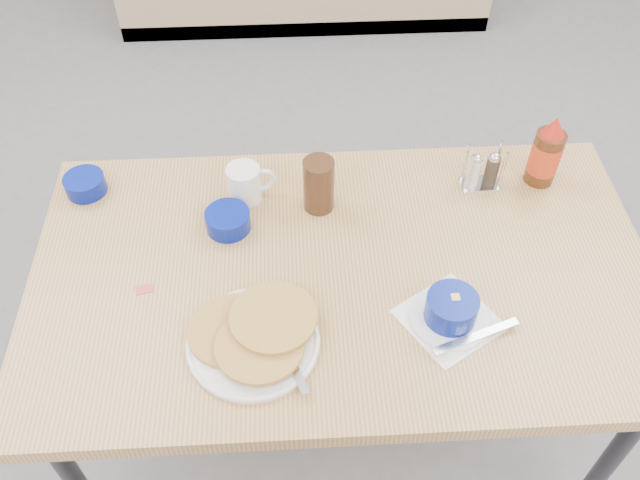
{
  "coord_description": "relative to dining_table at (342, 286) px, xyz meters",
  "views": [
    {
      "loc": [
        -0.1,
        -0.71,
        1.94
      ],
      "look_at": [
        -0.05,
        0.29,
        0.82
      ],
      "focal_mm": 38.0,
      "sensor_mm": 36.0,
      "label": 1
    }
  ],
  "objects": [
    {
      "name": "dining_table",
      "position": [
        0.0,
        0.0,
        0.0
      ],
      "size": [
        1.4,
        0.8,
        0.76
      ],
      "color": "tan",
      "rests_on": "ground"
    },
    {
      "name": "pancake_plate",
      "position": [
        -0.2,
        -0.18,
        0.08
      ],
      "size": [
        0.27,
        0.27,
        0.05
      ],
      "rotation": [
        0.0,
        0.0,
        0.02
      ],
      "color": "white",
      "rests_on": "dining_table"
    },
    {
      "name": "coffee_mug",
      "position": [
        -0.22,
        0.24,
        0.11
      ],
      "size": [
        0.12,
        0.08,
        0.09
      ],
      "rotation": [
        0.0,
        0.0,
        0.2
      ],
      "color": "white",
      "rests_on": "dining_table"
    },
    {
      "name": "grits_setting",
      "position": [
        0.21,
        -0.15,
        0.09
      ],
      "size": [
        0.26,
        0.25,
        0.08
      ],
      "rotation": [
        0.0,
        0.0,
        0.55
      ],
      "color": "white",
      "rests_on": "dining_table"
    },
    {
      "name": "creamer_bowl",
      "position": [
        -0.62,
        0.29,
        0.08
      ],
      "size": [
        0.1,
        0.1,
        0.04
      ],
      "rotation": [
        0.0,
        0.0,
        0.16
      ],
      "color": "navy",
      "rests_on": "dining_table"
    },
    {
      "name": "butter_bowl",
      "position": [
        -0.26,
        0.14,
        0.09
      ],
      "size": [
        0.11,
        0.11,
        0.05
      ],
      "rotation": [
        0.0,
        0.0,
        0.16
      ],
      "color": "navy",
      "rests_on": "dining_table"
    },
    {
      "name": "amber_tumbler",
      "position": [
        -0.04,
        0.2,
        0.13
      ],
      "size": [
        0.1,
        0.1,
        0.14
      ],
      "primitive_type": "cylinder",
      "rotation": [
        0.0,
        0.0,
        0.41
      ],
      "color": "#3A2212",
      "rests_on": "dining_table"
    },
    {
      "name": "condiment_caddy",
      "position": [
        0.37,
        0.26,
        0.1
      ],
      "size": [
        0.1,
        0.06,
        0.12
      ],
      "rotation": [
        0.0,
        0.0,
        0.07
      ],
      "color": "silver",
      "rests_on": "dining_table"
    },
    {
      "name": "syrup_bottle",
      "position": [
        0.52,
        0.27,
        0.15
      ],
      "size": [
        0.07,
        0.07,
        0.19
      ],
      "rotation": [
        0.0,
        0.0,
        0.2
      ],
      "color": "#47230F",
      "rests_on": "dining_table"
    },
    {
      "name": "sugar_wrapper",
      "position": [
        -0.44,
        -0.03,
        0.06
      ],
      "size": [
        0.04,
        0.03,
        0.0
      ],
      "primitive_type": "cube",
      "rotation": [
        0.0,
        0.0,
        0.22
      ],
      "color": "#D74750",
      "rests_on": "dining_table"
    }
  ]
}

